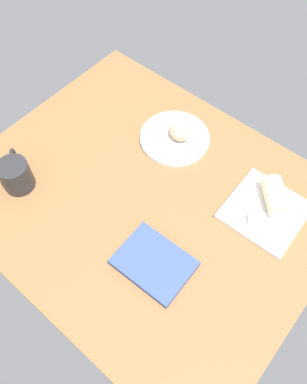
% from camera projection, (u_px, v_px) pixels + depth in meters
% --- Properties ---
extents(dining_table, '(1.10, 0.90, 0.04)m').
position_uv_depth(dining_table, '(146.00, 199.00, 1.23)').
color(dining_table, brown).
rests_on(dining_table, ground).
extents(round_plate, '(0.24, 0.24, 0.01)m').
position_uv_depth(round_plate, '(175.00, 138.00, 1.33)').
color(round_plate, white).
rests_on(round_plate, dining_table).
extents(scone_pastry, '(0.09, 0.08, 0.05)m').
position_uv_depth(scone_pastry, '(180.00, 132.00, 1.30)').
color(scone_pastry, tan).
rests_on(scone_pastry, round_plate).
extents(square_plate, '(0.23, 0.23, 0.02)m').
position_uv_depth(square_plate, '(265.00, 211.00, 1.17)').
color(square_plate, white).
rests_on(square_plate, dining_table).
extents(sauce_cup, '(0.05, 0.05, 0.02)m').
position_uv_depth(sauce_cup, '(257.00, 219.00, 1.14)').
color(sauce_cup, silver).
rests_on(sauce_cup, square_plate).
extents(breakfast_wrap, '(0.13, 0.13, 0.06)m').
position_uv_depth(breakfast_wrap, '(275.00, 196.00, 1.15)').
color(breakfast_wrap, beige).
rests_on(breakfast_wrap, square_plate).
extents(book_stack, '(0.21, 0.16, 0.02)m').
position_uv_depth(book_stack, '(154.00, 263.00, 1.08)').
color(book_stack, '#33477F').
rests_on(book_stack, dining_table).
extents(coffee_mug, '(0.13, 0.11, 0.10)m').
position_uv_depth(coffee_mug, '(16.00, 174.00, 1.19)').
color(coffee_mug, '#262628').
rests_on(coffee_mug, dining_table).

